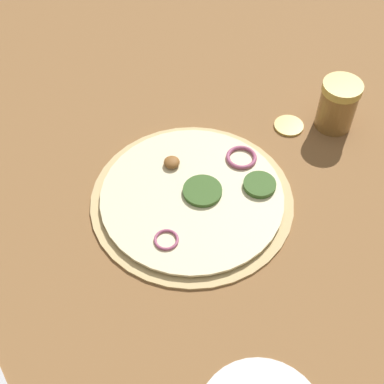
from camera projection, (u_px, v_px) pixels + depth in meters
name	position (u px, v px, depth m)	size (l,w,h in m)	color
ground_plane	(192.00, 200.00, 0.70)	(3.00, 3.00, 0.00)	olive
pizza	(194.00, 197.00, 0.70)	(0.27, 0.27, 0.02)	#D6B77A
spice_jar	(338.00, 105.00, 0.76)	(0.06, 0.06, 0.08)	olive
loose_cap	(289.00, 125.00, 0.79)	(0.04, 0.04, 0.01)	gold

